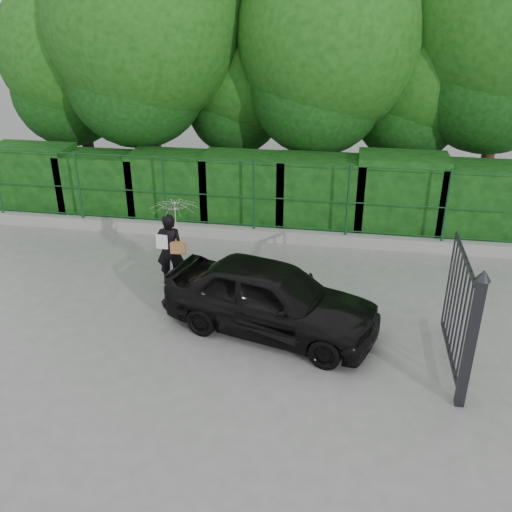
# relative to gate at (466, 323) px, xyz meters

# --- Properties ---
(ground) EXTENTS (80.00, 80.00, 0.00)m
(ground) POSITION_rel_gate_xyz_m (-4.60, 0.72, -1.19)
(ground) COLOR gray
(kerb) EXTENTS (14.00, 0.25, 0.30)m
(kerb) POSITION_rel_gate_xyz_m (-4.60, 5.22, -1.04)
(kerb) COLOR #9E9E99
(kerb) RESTS_ON ground
(fence) EXTENTS (14.13, 0.06, 1.80)m
(fence) POSITION_rel_gate_xyz_m (-4.38, 5.22, 0.01)
(fence) COLOR #113E1B
(fence) RESTS_ON kerb
(hedge) EXTENTS (14.20, 1.20, 2.10)m
(hedge) POSITION_rel_gate_xyz_m (-4.47, 6.22, -0.22)
(hedge) COLOR black
(hedge) RESTS_ON ground
(trees) EXTENTS (17.10, 6.15, 8.08)m
(trees) POSITION_rel_gate_xyz_m (-3.46, 8.46, 3.43)
(trees) COLOR black
(trees) RESTS_ON ground
(gate) EXTENTS (0.22, 2.33, 2.36)m
(gate) POSITION_rel_gate_xyz_m (0.00, 0.00, 0.00)
(gate) COLOR #222228
(gate) RESTS_ON ground
(woman) EXTENTS (0.99, 1.01, 1.90)m
(woman) POSITION_rel_gate_xyz_m (-5.48, 2.69, 0.07)
(woman) COLOR black
(woman) RESTS_ON ground
(car) EXTENTS (4.33, 2.66, 1.38)m
(car) POSITION_rel_gate_xyz_m (-3.20, 1.16, -0.50)
(car) COLOR black
(car) RESTS_ON ground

